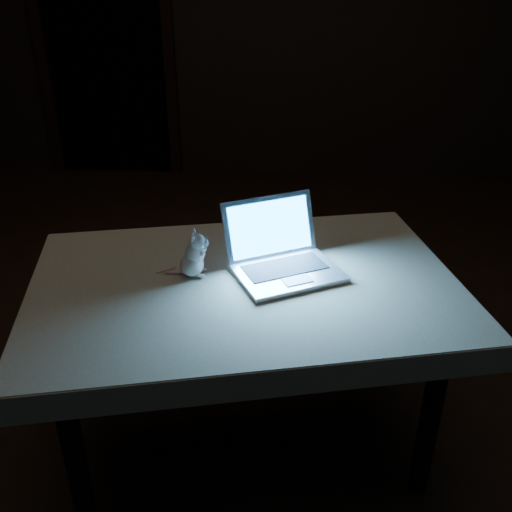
# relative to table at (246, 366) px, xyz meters

# --- Properties ---
(floor) EXTENTS (5.00, 5.00, 0.00)m
(floor) POSITION_rel_table_xyz_m (-0.17, 0.42, -0.34)
(floor) COLOR black
(floor) RESTS_ON ground
(back_wall) EXTENTS (4.50, 0.04, 2.60)m
(back_wall) POSITION_rel_table_xyz_m (-0.17, 2.92, 0.96)
(back_wall) COLOR black
(back_wall) RESTS_ON ground
(doorway) EXTENTS (1.06, 0.36, 2.13)m
(doorway) POSITION_rel_table_xyz_m (-1.27, 2.92, 0.73)
(doorway) COLOR black
(doorway) RESTS_ON back_wall
(table) EXTENTS (1.40, 1.05, 0.67)m
(table) POSITION_rel_table_xyz_m (0.00, 0.00, 0.00)
(table) COLOR black
(table) RESTS_ON floor
(tablecloth) EXTENTS (1.55, 1.26, 0.09)m
(tablecloth) POSITION_rel_table_xyz_m (-0.05, 0.03, 0.30)
(tablecloth) COLOR beige
(tablecloth) RESTS_ON table
(laptop) EXTENTS (0.41, 0.40, 0.22)m
(laptop) POSITION_rel_table_xyz_m (0.14, 0.04, 0.45)
(laptop) COLOR silver
(laptop) RESTS_ON tablecloth
(plush_mouse) EXTENTS (0.12, 0.12, 0.15)m
(plush_mouse) POSITION_rel_table_xyz_m (-0.17, 0.03, 0.42)
(plush_mouse) COLOR white
(plush_mouse) RESTS_ON tablecloth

